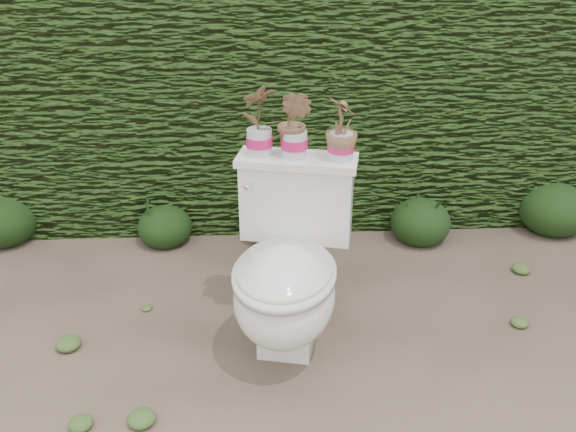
{
  "coord_description": "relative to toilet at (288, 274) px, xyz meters",
  "views": [
    {
      "loc": [
        -0.21,
        -2.01,
        1.7
      ],
      "look_at": [
        -0.09,
        0.25,
        0.55
      ],
      "focal_mm": 38.0,
      "sensor_mm": 36.0,
      "label": 1
    }
  ],
  "objects": [
    {
      "name": "ground",
      "position": [
        0.1,
        -0.11,
        -0.36
      ],
      "size": [
        60.0,
        60.0,
        0.0
      ],
      "primitive_type": "plane",
      "color": "#796553",
      "rests_on": "ground"
    },
    {
      "name": "hedge",
      "position": [
        0.1,
        1.49,
        0.44
      ],
      "size": [
        8.0,
        1.0,
        1.6
      ],
      "primitive_type": "cube",
      "color": "#33531B",
      "rests_on": "ground"
    },
    {
      "name": "toilet",
      "position": [
        0.0,
        0.0,
        0.0
      ],
      "size": [
        0.59,
        0.76,
        0.78
      ],
      "rotation": [
        0.0,
        0.0,
        -0.22
      ],
      "color": "silver",
      "rests_on": "ground"
    },
    {
      "name": "potted_plant_left",
      "position": [
        -0.1,
        0.27,
        0.57
      ],
      "size": [
        0.18,
        0.16,
        0.29
      ],
      "primitive_type": "imported",
      "rotation": [
        0.0,
        0.0,
        3.63
      ],
      "color": "#25641F",
      "rests_on": "toilet"
    },
    {
      "name": "potted_plant_center",
      "position": [
        0.04,
        0.24,
        0.55
      ],
      "size": [
        0.19,
        0.18,
        0.27
      ],
      "primitive_type": "imported",
      "rotation": [
        0.0,
        0.0,
        5.63
      ],
      "color": "#25641F",
      "rests_on": "toilet"
    },
    {
      "name": "potted_plant_right",
      "position": [
        0.23,
        0.2,
        0.54
      ],
      "size": [
        0.18,
        0.18,
        0.24
      ],
      "primitive_type": "imported",
      "rotation": [
        0.0,
        0.0,
        1.94
      ],
      "color": "#25641F",
      "rests_on": "toilet"
    },
    {
      "name": "liriope_clump_1",
      "position": [
        -1.55,
        1.01,
        -0.2
      ],
      "size": [
        0.39,
        0.39,
        0.31
      ],
      "primitive_type": "ellipsoid",
      "color": "#1D3713",
      "rests_on": "ground"
    },
    {
      "name": "liriope_clump_2",
      "position": [
        -0.64,
        0.94,
        -0.23
      ],
      "size": [
        0.3,
        0.3,
        0.24
      ],
      "primitive_type": "ellipsoid",
      "color": "#1D3713",
      "rests_on": "ground"
    },
    {
      "name": "liriope_clump_3",
      "position": [
        0.01,
        0.96,
        -0.19
      ],
      "size": [
        0.42,
        0.42,
        0.33
      ],
      "primitive_type": "ellipsoid",
      "color": "#1D3713",
      "rests_on": "ground"
    },
    {
      "name": "liriope_clump_4",
      "position": [
        0.8,
        0.89,
        -0.22
      ],
      "size": [
        0.34,
        0.34,
        0.27
      ],
      "primitive_type": "ellipsoid",
      "color": "#1D3713",
      "rests_on": "ground"
    },
    {
      "name": "liriope_clump_5",
      "position": [
        1.6,
        0.97,
        -0.2
      ],
      "size": [
        0.39,
        0.39,
        0.32
      ],
      "primitive_type": "ellipsoid",
      "color": "#1D3713",
      "rests_on": "ground"
    }
  ]
}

